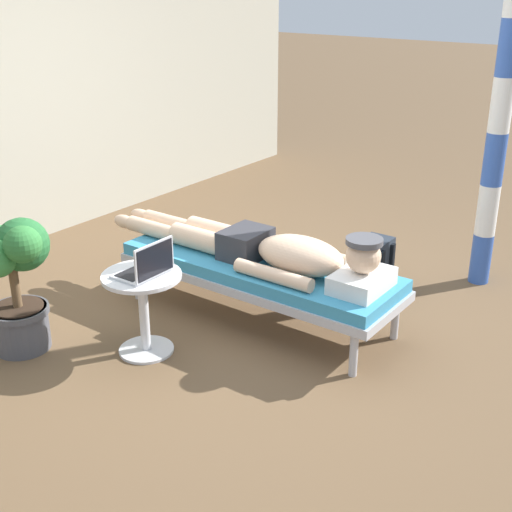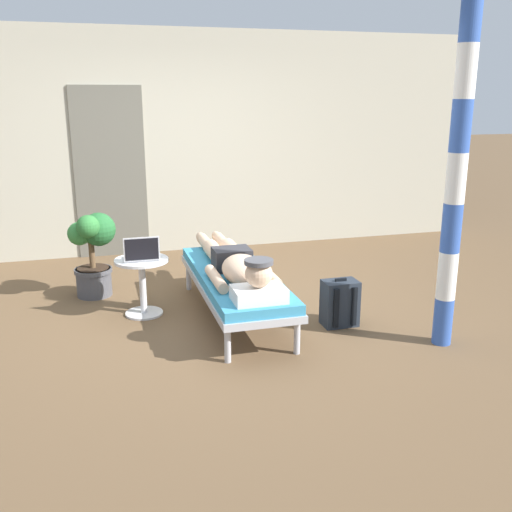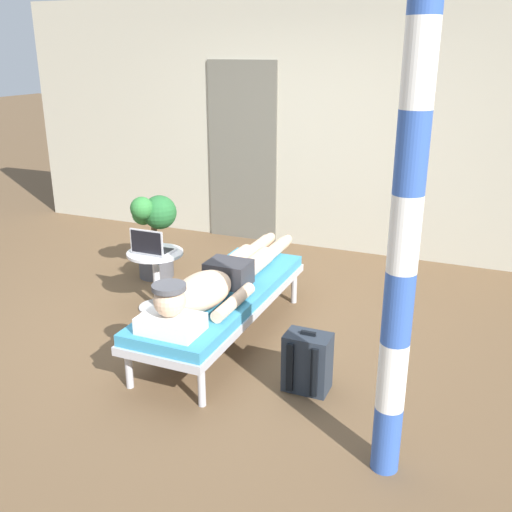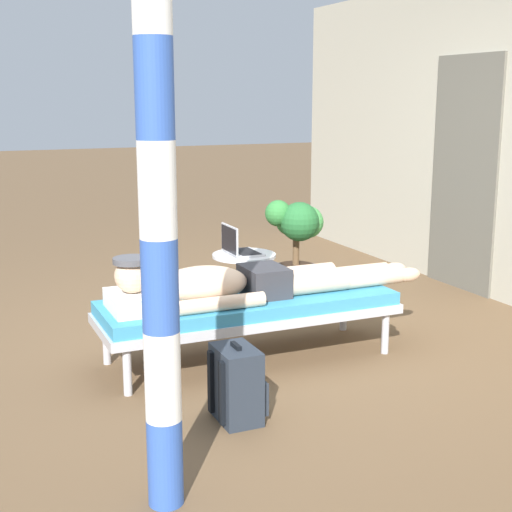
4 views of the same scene
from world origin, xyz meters
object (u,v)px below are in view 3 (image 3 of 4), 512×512
porch_post (405,234)px  side_table (156,270)px  lounge_chair (223,298)px  potted_plant (155,228)px  person_reclining (217,281)px  backpack (308,362)px  laptop (151,247)px

porch_post → side_table: bearing=149.9°
lounge_chair → potted_plant: (-1.19, 0.95, 0.16)m
lounge_chair → person_reclining: 0.20m
potted_plant → backpack: bearing=-34.1°
person_reclining → side_table: 0.89m
person_reclining → potted_plant: potted_plant is taller
person_reclining → side_table: person_reclining is taller
porch_post → backpack: bearing=137.5°
laptop → porch_post: (2.25, -1.25, 0.75)m
porch_post → person_reclining: bearing=148.0°
backpack → potted_plant: (-2.02, 1.37, 0.30)m
lounge_chair → side_table: (-0.78, 0.30, 0.01)m
backpack → porch_post: bearing=-42.5°
backpack → potted_plant: potted_plant is taller
side_table → potted_plant: bearing=122.2°
backpack → potted_plant: size_ratio=0.50×
lounge_chair → laptop: 0.85m
side_table → backpack: 1.77m
lounge_chair → potted_plant: 1.53m
laptop → potted_plant: 0.82m
backpack → porch_post: size_ratio=0.16×
side_table → potted_plant: (-0.41, 0.65, 0.14)m
side_table → porch_post: bearing=-30.1°
side_table → laptop: bearing=-90.0°
backpack → potted_plant: 2.46m
person_reclining → potted_plant: size_ratio=2.56×
laptop → potted_plant: potted_plant is taller
lounge_chair → porch_post: (1.46, -1.01, 0.99)m
laptop → person_reclining: bearing=-23.2°
lounge_chair → side_table: bearing=159.3°
lounge_chair → laptop: bearing=162.6°
side_table → porch_post: size_ratio=0.20×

